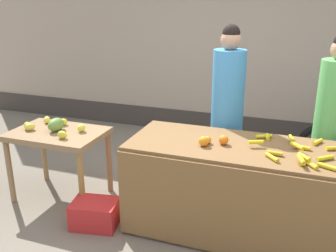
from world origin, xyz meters
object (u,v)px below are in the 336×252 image
produce_sack (148,162)px  vendor_woman_green_shirt (331,127)px  vendor_woman_blue_shirt (227,114)px  produce_crate (95,214)px

produce_sack → vendor_woman_green_shirt: bearing=-1.2°
vendor_woman_blue_shirt → produce_sack: bearing=176.7°
vendor_woman_green_shirt → vendor_woman_blue_shirt: bearing=-179.3°
vendor_woman_green_shirt → produce_sack: size_ratio=3.88×
vendor_woman_green_shirt → produce_sack: (-1.99, 0.04, -0.69)m
vendor_woman_blue_shirt → vendor_woman_green_shirt: vendor_woman_blue_shirt is taller
vendor_woman_green_shirt → produce_crate: 2.48m
vendor_woman_blue_shirt → produce_sack: size_ratio=3.99×
vendor_woman_green_shirt → produce_sack: bearing=178.8°
vendor_woman_blue_shirt → produce_crate: (-1.05, -1.05, -0.83)m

